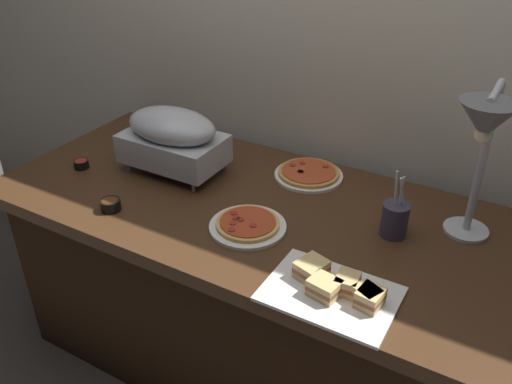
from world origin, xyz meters
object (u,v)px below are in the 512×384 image
at_px(pizza_plate_front, 248,225).
at_px(sauce_cup_near, 81,164).
at_px(utensil_holder, 395,219).
at_px(sandwich_platter, 336,289).
at_px(chafing_dish, 173,137).
at_px(pizza_plate_center, 309,174).
at_px(heat_lamp, 484,135).
at_px(sauce_cup_far, 111,205).

height_order(pizza_plate_front, sauce_cup_near, sauce_cup_near).
bearing_deg(utensil_holder, sandwich_platter, -97.33).
height_order(chafing_dish, sandwich_platter, chafing_dish).
relative_size(pizza_plate_center, sauce_cup_near, 4.56).
relative_size(sauce_cup_near, utensil_holder, 0.26).
bearing_deg(chafing_dish, heat_lamp, -0.45).
bearing_deg(pizza_plate_center, utensil_holder, -27.82).
distance_m(chafing_dish, sandwich_platter, 0.89).
xyz_separation_m(chafing_dish, sauce_cup_far, (-0.02, -0.34, -0.12)).
relative_size(pizza_plate_front, utensil_holder, 1.13).
bearing_deg(chafing_dish, pizza_plate_front, -24.17).
height_order(chafing_dish, sauce_cup_near, chafing_dish).
height_order(sandwich_platter, sauce_cup_far, sandwich_platter).
relative_size(pizza_plate_front, pizza_plate_center, 0.97).
xyz_separation_m(pizza_plate_center, sandwich_platter, (0.34, -0.56, 0.01)).
distance_m(chafing_dish, pizza_plate_center, 0.53).
distance_m(heat_lamp, utensil_holder, 0.39).
relative_size(pizza_plate_center, utensil_holder, 1.17).
bearing_deg(sauce_cup_far, pizza_plate_center, 48.48).
bearing_deg(pizza_plate_front, pizza_plate_center, 86.66).
relative_size(sandwich_platter, utensil_holder, 1.61).
height_order(pizza_plate_front, utensil_holder, utensil_holder).
bearing_deg(pizza_plate_center, pizza_plate_front, -93.34).
height_order(pizza_plate_center, sauce_cup_far, sauce_cup_far).
bearing_deg(sauce_cup_far, sauce_cup_near, 151.51).
height_order(sauce_cup_near, sauce_cup_far, sauce_cup_far).
bearing_deg(sauce_cup_far, utensil_holder, 21.19).
bearing_deg(heat_lamp, pizza_plate_center, 159.72).
xyz_separation_m(heat_lamp, sandwich_platter, (-0.24, -0.35, -0.37)).
bearing_deg(utensil_holder, chafing_dish, -179.81).
distance_m(sandwich_platter, utensil_holder, 0.36).
bearing_deg(chafing_dish, pizza_plate_center, 24.15).
bearing_deg(utensil_holder, pizza_plate_front, -154.10).
bearing_deg(pizza_plate_center, sandwich_platter, -58.49).
xyz_separation_m(pizza_plate_front, sauce_cup_near, (-0.77, 0.03, 0.01)).
relative_size(chafing_dish, pizza_plate_center, 1.48).
bearing_deg(sandwich_platter, sauce_cup_near, 170.67).
bearing_deg(sauce_cup_near, utensil_holder, 8.15).
bearing_deg(heat_lamp, sauce_cup_near, -173.45).
height_order(chafing_dish, pizza_plate_front, chafing_dish).
distance_m(chafing_dish, pizza_plate_front, 0.50).
bearing_deg(pizza_plate_front, sandwich_platter, -22.82).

